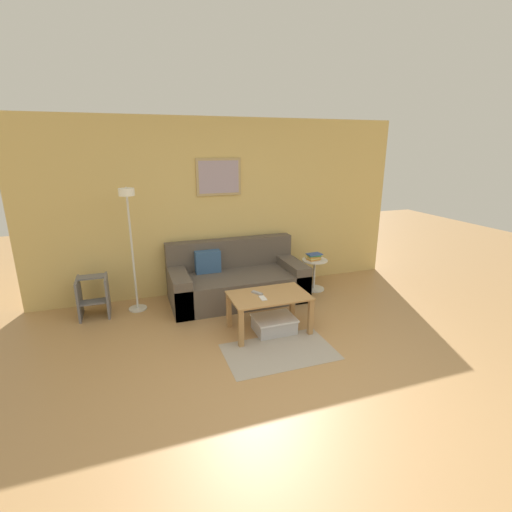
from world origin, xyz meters
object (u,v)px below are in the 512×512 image
(floor_lamp, at_px, (130,231))
(step_stool, at_px, (94,296))
(storage_bin, at_px, (274,324))
(book_stack, at_px, (314,257))
(cell_phone, at_px, (263,298))
(coffee_table, at_px, (269,302))
(side_table, at_px, (314,271))
(couch, at_px, (236,280))
(remote_control, at_px, (257,293))

(floor_lamp, xyz_separation_m, step_stool, (-0.53, 0.11, -0.84))
(storage_bin, xyz_separation_m, book_stack, (1.08, 1.06, 0.44))
(storage_bin, relative_size, cell_phone, 3.51)
(storage_bin, bearing_deg, cell_phone, -169.12)
(book_stack, bearing_deg, floor_lamp, 179.78)
(cell_phone, bearing_deg, floor_lamp, 143.10)
(storage_bin, height_order, step_stool, step_stool)
(coffee_table, distance_m, cell_phone, 0.16)
(side_table, height_order, book_stack, book_stack)
(side_table, relative_size, book_stack, 2.07)
(couch, relative_size, side_table, 3.96)
(coffee_table, xyz_separation_m, floor_lamp, (-1.48, 1.02, 0.75))
(remote_control, height_order, step_stool, step_stool)
(remote_control, bearing_deg, step_stool, 119.73)
(coffee_table, xyz_separation_m, book_stack, (1.13, 1.01, 0.16))
(storage_bin, height_order, cell_phone, cell_phone)
(coffee_table, distance_m, remote_control, 0.17)
(step_stool, bearing_deg, coffee_table, -29.42)
(cell_phone, bearing_deg, side_table, 43.09)
(remote_control, relative_size, cell_phone, 1.07)
(cell_phone, distance_m, step_stool, 2.27)
(coffee_table, xyz_separation_m, remote_control, (-0.12, 0.08, 0.10))
(book_stack, distance_m, cell_phone, 1.65)
(coffee_table, bearing_deg, floor_lamp, 145.32)
(coffee_table, xyz_separation_m, cell_phone, (-0.11, -0.08, 0.09))
(couch, relative_size, step_stool, 3.62)
(side_table, height_order, cell_phone, side_table)
(couch, bearing_deg, side_table, -2.58)
(side_table, relative_size, cell_phone, 3.45)
(couch, relative_size, cell_phone, 13.65)
(storage_bin, height_order, side_table, side_table)
(floor_lamp, distance_m, remote_control, 1.78)
(storage_bin, bearing_deg, coffee_table, 135.96)
(book_stack, distance_m, remote_control, 1.56)
(side_table, bearing_deg, remote_control, -143.43)
(floor_lamp, bearing_deg, side_table, -0.08)
(storage_bin, height_order, book_stack, book_stack)
(storage_bin, bearing_deg, step_stool, 150.15)
(book_stack, bearing_deg, coffee_table, -137.97)
(coffee_table, xyz_separation_m, storage_bin, (0.05, -0.05, -0.28))
(side_table, relative_size, step_stool, 0.92)
(side_table, xyz_separation_m, cell_phone, (-1.26, -1.10, 0.17))
(couch, bearing_deg, floor_lamp, -177.83)
(remote_control, bearing_deg, storage_bin, -67.15)
(couch, xyz_separation_m, storage_bin, (0.14, -1.13, -0.18))
(coffee_table, relative_size, step_stool, 1.77)
(couch, xyz_separation_m, cell_phone, (-0.01, -1.16, 0.19))
(coffee_table, distance_m, step_stool, 2.31)
(coffee_table, bearing_deg, remote_control, 147.77)
(remote_control, distance_m, step_stool, 2.18)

